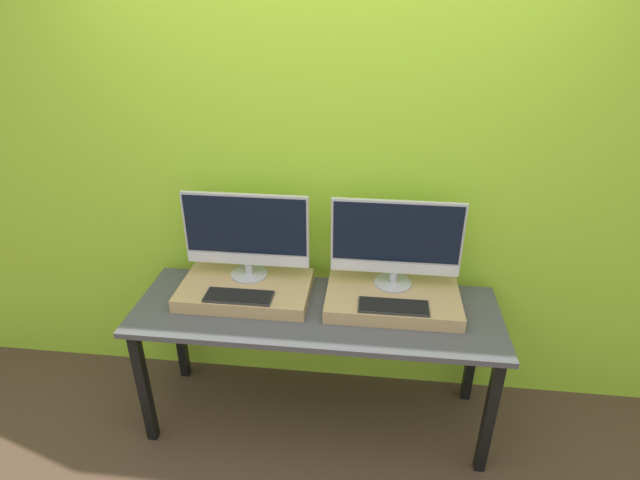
% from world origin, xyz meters
% --- Properties ---
extents(ground_plane, '(12.00, 12.00, 0.00)m').
position_xyz_m(ground_plane, '(0.00, 0.00, 0.00)').
color(ground_plane, '#4C3828').
extents(wall_back, '(8.00, 0.04, 2.60)m').
position_xyz_m(wall_back, '(0.00, 0.69, 1.30)').
color(wall_back, '#9ED12D').
rests_on(wall_back, ground_plane).
extents(workbench, '(1.85, 0.62, 0.74)m').
position_xyz_m(workbench, '(0.00, 0.31, 0.66)').
color(workbench, '#47474C').
rests_on(workbench, ground_plane).
extents(wooden_riser_left, '(0.67, 0.40, 0.07)m').
position_xyz_m(wooden_riser_left, '(-0.38, 0.39, 0.77)').
color(wooden_riser_left, tan).
rests_on(wooden_riser_left, workbench).
extents(monitor_left, '(0.65, 0.19, 0.47)m').
position_xyz_m(monitor_left, '(-0.38, 0.48, 1.06)').
color(monitor_left, '#B2B2B7').
rests_on(monitor_left, wooden_riser_left).
extents(keyboard_left, '(0.34, 0.13, 0.01)m').
position_xyz_m(keyboard_left, '(-0.38, 0.26, 0.82)').
color(keyboard_left, '#2D2D2D').
rests_on(keyboard_left, wooden_riser_left).
extents(wooden_riser_right, '(0.67, 0.40, 0.07)m').
position_xyz_m(wooden_riser_right, '(0.38, 0.39, 0.77)').
color(wooden_riser_right, tan).
rests_on(wooden_riser_right, workbench).
extents(monitor_right, '(0.65, 0.19, 0.47)m').
position_xyz_m(monitor_right, '(0.38, 0.48, 1.06)').
color(monitor_right, '#B2B2B7').
rests_on(monitor_right, wooden_riser_right).
extents(keyboard_right, '(0.34, 0.13, 0.01)m').
position_xyz_m(keyboard_right, '(0.38, 0.26, 0.82)').
color(keyboard_right, '#2D2D2D').
rests_on(keyboard_right, wooden_riser_right).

